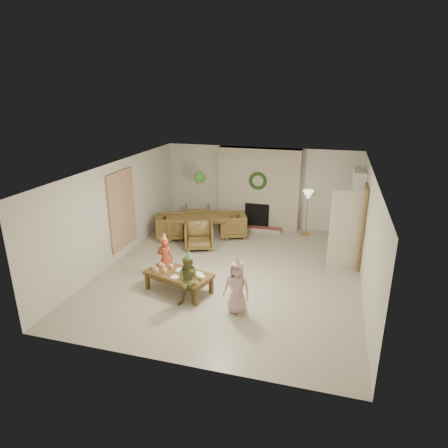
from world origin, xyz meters
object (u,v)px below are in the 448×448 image
(dining_table, at_px, (198,227))
(coffee_table_top, at_px, (179,274))
(dining_chair_near, at_px, (199,236))
(child_red, at_px, (165,259))
(dining_chair_far, at_px, (198,217))
(dining_chair_left, at_px, (171,227))
(child_plaid, at_px, (189,281))
(child_pink, at_px, (237,287))
(dining_chair_right, at_px, (232,225))

(dining_table, relative_size, coffee_table_top, 1.29)
(dining_chair_near, bearing_deg, child_red, -114.20)
(dining_table, xyz_separation_m, child_red, (0.16, -2.71, 0.18))
(dining_chair_far, xyz_separation_m, dining_chair_left, (-0.47, -1.04, 0.00))
(dining_table, height_order, child_red, child_red)
(child_plaid, bearing_deg, dining_chair_left, 106.75)
(dining_chair_left, bearing_deg, dining_chair_near, -135.00)
(coffee_table_top, relative_size, child_pink, 1.31)
(dining_chair_left, xyz_separation_m, child_pink, (2.84, -3.36, 0.19))
(dining_chair_far, distance_m, child_plaid, 4.65)
(dining_table, height_order, child_plaid, child_plaid)
(child_pink, bearing_deg, child_plaid, -171.82)
(dining_chair_right, relative_size, child_plaid, 0.72)
(dining_chair_left, height_order, child_pink, child_pink)
(dining_chair_left, xyz_separation_m, child_red, (0.92, -2.43, 0.15))
(dining_chair_far, height_order, child_red, child_red)
(dining_chair_right, bearing_deg, child_pink, -4.71)
(dining_chair_far, bearing_deg, child_plaid, 86.87)
(dining_table, relative_size, dining_chair_far, 2.34)
(child_red, bearing_deg, dining_table, -101.11)
(dining_chair_far, distance_m, dining_chair_right, 1.29)
(child_plaid, bearing_deg, dining_chair_right, 80.26)
(dining_table, bearing_deg, dining_chair_far, 90.00)
(dining_chair_right, height_order, child_pink, child_pink)
(child_pink, bearing_deg, dining_table, 126.40)
(dining_chair_far, height_order, child_pink, child_pink)
(dining_chair_far, bearing_deg, dining_table, 90.00)
(dining_chair_left, height_order, dining_chair_right, same)
(dining_chair_right, xyz_separation_m, coffee_table_top, (-0.28, -3.53, 0.05))
(dining_chair_far, bearing_deg, child_red, 76.72)
(coffee_table_top, bearing_deg, child_plaid, -32.64)
(dining_table, bearing_deg, child_red, -107.20)
(dining_chair_far, xyz_separation_m, child_red, (0.45, -3.47, 0.15))
(dining_chair_near, xyz_separation_m, child_red, (-0.12, -1.96, 0.15))
(child_red, height_order, child_pink, child_pink)
(dining_table, distance_m, dining_chair_near, 0.81)
(coffee_table_top, relative_size, child_red, 1.41)
(dining_chair_left, relative_size, dining_chair_right, 1.00)
(coffee_table_top, bearing_deg, dining_chair_left, 132.01)
(coffee_table_top, bearing_deg, dining_chair_near, 114.81)
(dining_table, height_order, dining_chair_left, dining_chair_left)
(coffee_table_top, relative_size, child_plaid, 1.30)
(dining_chair_left, height_order, coffee_table_top, dining_chair_left)
(dining_chair_near, distance_m, child_pink, 3.41)
(child_pink, bearing_deg, dining_chair_left, 136.83)
(dining_chair_near, bearing_deg, coffee_table_top, -101.57)
(dining_chair_right, xyz_separation_m, child_red, (-0.78, -3.07, 0.15))
(dining_table, xyz_separation_m, child_plaid, (1.11, -3.67, 0.22))
(dining_chair_right, bearing_deg, coffee_table_top, -25.08)
(dining_chair_near, height_order, coffee_table_top, dining_chair_near)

